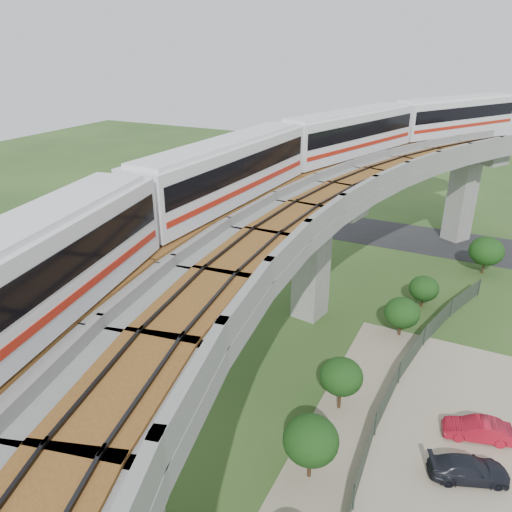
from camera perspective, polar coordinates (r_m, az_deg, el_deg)
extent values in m
plane|color=#28461C|center=(30.87, -2.60, -15.03)|extent=(160.00, 160.00, 0.00)
cube|color=gray|center=(27.16, 24.69, -24.31)|extent=(18.00, 26.00, 0.04)
cube|color=#232326|center=(55.80, 12.29, 2.89)|extent=(60.00, 8.00, 0.03)
cube|color=#99968E|center=(54.99, 22.39, 5.93)|extent=(2.86, 2.93, 8.40)
cube|color=#99968E|center=(53.87, 23.19, 10.78)|extent=(7.21, 5.74, 1.20)
cube|color=#99968E|center=(36.53, 6.37, -0.89)|extent=(2.35, 2.51, 8.40)
cube|color=#99968E|center=(34.82, 6.73, 6.31)|extent=(7.31, 3.58, 1.20)
cube|color=#99968E|center=(21.42, -14.96, -22.15)|extent=(2.35, 2.51, 8.40)
cube|color=#99968E|center=(18.35, -16.54, -11.56)|extent=(7.31, 3.58, 1.20)
cube|color=gray|center=(48.78, 19.41, 11.37)|extent=(16.42, 20.91, 0.80)
cube|color=gray|center=(51.05, 15.49, 13.38)|extent=(8.66, 17.08, 1.00)
cube|color=gray|center=(46.45, 23.98, 11.27)|extent=(8.66, 17.08, 1.00)
cube|color=brown|center=(49.90, 17.37, 12.43)|extent=(10.68, 18.08, 0.12)
cube|color=black|center=(49.88, 17.38, 12.56)|extent=(9.69, 17.59, 0.12)
cube|color=brown|center=(47.55, 21.69, 11.33)|extent=(10.68, 18.08, 0.12)
cube|color=black|center=(47.53, 21.71, 11.47)|extent=(9.69, 17.59, 0.12)
cube|color=gray|center=(33.44, 5.70, 7.42)|extent=(11.77, 20.03, 0.80)
cube|color=gray|center=(35.42, -0.38, 9.96)|extent=(3.22, 18.71, 1.00)
cube|color=gray|center=(31.42, 12.66, 7.60)|extent=(3.22, 18.71, 1.00)
cube|color=brown|center=(34.40, 2.51, 8.77)|extent=(5.44, 19.05, 0.12)
cube|color=black|center=(34.37, 2.52, 8.96)|extent=(4.35, 18.88, 0.12)
cube|color=brown|center=(32.35, 9.15, 7.52)|extent=(5.44, 19.05, 0.12)
cube|color=black|center=(32.31, 9.16, 7.73)|extent=(4.35, 18.88, 0.12)
cube|color=gray|center=(18.74, -14.77, -6.92)|extent=(11.77, 20.03, 0.80)
cube|color=gray|center=(20.80, -25.20, -2.53)|extent=(3.22, 18.71, 1.00)
cube|color=gray|center=(16.57, -2.22, -6.75)|extent=(3.22, 18.71, 1.00)
cube|color=brown|center=(19.70, -20.40, -4.58)|extent=(5.44, 19.05, 0.12)
cube|color=black|center=(19.64, -20.45, -4.27)|extent=(4.35, 18.88, 0.12)
cube|color=brown|center=(17.53, -8.74, -6.88)|extent=(5.44, 19.05, 0.12)
cube|color=black|center=(17.47, -8.76, -6.54)|extent=(4.35, 18.88, 0.12)
cube|color=white|center=(17.17, -26.22, -3.18)|extent=(5.55, 15.24, 3.20)
cube|color=white|center=(16.54, -27.26, 2.09)|extent=(4.88, 14.40, 0.22)
cube|color=black|center=(16.99, -26.48, -1.83)|extent=(5.50, 14.66, 1.15)
cube|color=red|center=(17.49, -25.78, -5.38)|extent=(5.50, 14.66, 0.30)
cube|color=black|center=(17.82, -25.38, -7.39)|extent=(4.33, 12.88, 0.28)
cube|color=white|center=(29.04, -3.42, 9.57)|extent=(3.53, 15.13, 3.20)
cube|color=white|center=(28.67, -3.50, 12.87)|extent=(2.95, 14.35, 0.22)
cube|color=black|center=(28.93, -3.44, 10.44)|extent=(3.56, 14.53, 1.15)
cube|color=red|center=(29.23, -3.39, 8.15)|extent=(3.56, 14.53, 0.30)
cube|color=black|center=(29.42, -3.35, 6.81)|extent=(2.61, 12.84, 0.28)
cube|color=white|center=(41.91, 10.68, 13.59)|extent=(7.10, 15.12, 3.20)
cube|color=white|center=(41.66, 10.86, 15.88)|extent=(6.36, 14.24, 0.22)
cube|color=black|center=(41.84, 10.73, 14.19)|extent=(6.98, 14.56, 1.15)
cube|color=red|center=(42.05, 10.60, 12.58)|extent=(6.98, 14.56, 0.30)
cube|color=black|center=(42.18, 10.53, 11.64)|extent=(5.66, 12.73, 0.28)
cube|color=white|center=(54.58, 21.81, 14.63)|extent=(10.23, 14.16, 3.20)
cube|color=white|center=(54.38, 22.09, 16.39)|extent=(9.37, 13.23, 0.22)
cube|color=black|center=(54.52, 21.88, 15.09)|extent=(9.96, 13.68, 1.15)
cube|color=red|center=(54.68, 21.69, 13.86)|extent=(9.96, 13.68, 0.30)
cube|color=black|center=(54.78, 21.58, 13.13)|extent=(8.36, 11.82, 0.28)
cylinder|color=#2D382D|center=(44.37, 24.18, -3.27)|extent=(0.08, 0.08, 1.50)
cube|color=#2D382D|center=(42.28, 22.81, -4.36)|extent=(1.69, 4.77, 1.40)
cylinder|color=#2D382D|center=(40.19, 21.45, -5.61)|extent=(0.08, 0.08, 1.50)
cube|color=#2D382D|center=(38.12, 20.09, -7.04)|extent=(1.23, 4.91, 1.40)
cylinder|color=#2D382D|center=(36.06, 18.75, -8.69)|extent=(0.08, 0.08, 1.50)
cube|color=#2D382D|center=(34.03, 17.42, -10.59)|extent=(0.75, 4.99, 1.40)
cylinder|color=#2D382D|center=(32.04, 16.10, -12.78)|extent=(0.08, 0.08, 1.50)
cube|color=#2D382D|center=(30.10, 14.81, -15.30)|extent=(0.27, 5.04, 1.40)
cylinder|color=#2D382D|center=(28.22, 13.55, -18.22)|extent=(0.08, 0.08, 1.50)
cube|color=#2D382D|center=(26.42, 12.33, -21.59)|extent=(0.27, 5.04, 1.40)
cylinder|color=#2D382D|center=(24.73, 11.16, -25.49)|extent=(0.08, 0.08, 1.50)
cylinder|color=#382314|center=(48.69, 24.54, -1.13)|extent=(0.18, 0.18, 1.27)
ellipsoid|color=#143A12|center=(48.13, 24.85, 0.52)|extent=(2.97, 2.97, 2.52)
cylinder|color=#382314|center=(41.13, 18.44, -4.93)|extent=(0.18, 0.18, 0.90)
ellipsoid|color=#143A12|center=(40.62, 18.64, -3.53)|extent=(2.27, 2.27, 1.93)
cylinder|color=#382314|center=(36.85, 16.12, -7.96)|extent=(0.18, 0.18, 1.09)
ellipsoid|color=#143A12|center=(36.22, 16.35, -6.23)|extent=(2.46, 2.46, 2.09)
cylinder|color=#382314|center=(29.52, 9.53, -15.67)|extent=(0.18, 0.18, 1.47)
ellipsoid|color=#143A12|center=(28.63, 9.73, -13.41)|extent=(2.40, 2.40, 2.04)
cylinder|color=#382314|center=(25.74, 6.13, -22.64)|extent=(0.18, 0.18, 1.47)
ellipsoid|color=#143A12|center=(24.66, 6.29, -20.19)|extent=(2.63, 2.63, 2.24)
imported|color=#A40F22|center=(29.80, 24.00, -17.63)|extent=(3.61, 2.01, 1.13)
imported|color=black|center=(27.56, 23.15, -21.47)|extent=(4.04, 2.79, 1.09)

